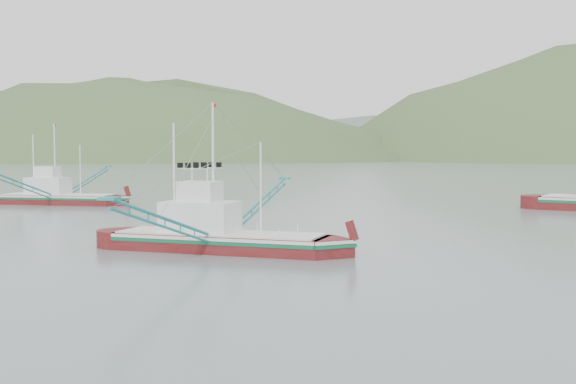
# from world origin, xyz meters

# --- Properties ---
(ground) EXTENTS (1200.00, 1200.00, 0.00)m
(ground) POSITION_xyz_m (0.00, 0.00, 0.00)
(ground) COLOR slate
(ground) RESTS_ON ground
(main_boat) EXTENTS (13.14, 23.13, 9.40)m
(main_boat) POSITION_xyz_m (-3.10, 0.44, 1.48)
(main_boat) COLOR #530D0E
(main_boat) RESTS_ON ground
(bg_boat_left) EXTENTS (13.00, 23.50, 9.51)m
(bg_boat_left) POSITION_xyz_m (-31.12, 31.75, 1.30)
(bg_boat_left) COLOR #530D0E
(bg_boat_left) RESTS_ON ground
(headland_left) EXTENTS (448.00, 308.00, 210.00)m
(headland_left) POSITION_xyz_m (-180.00, 360.00, 0.00)
(headland_left) COLOR #405A2E
(headland_left) RESTS_ON ground
(ridge_distant) EXTENTS (960.00, 400.00, 240.00)m
(ridge_distant) POSITION_xyz_m (30.00, 560.00, 0.00)
(ridge_distant) COLOR slate
(ridge_distant) RESTS_ON ground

